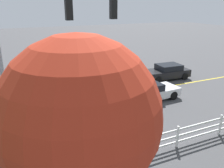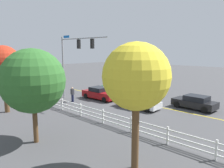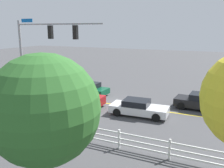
{
  "view_description": "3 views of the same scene",
  "coord_description": "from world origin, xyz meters",
  "px_view_note": "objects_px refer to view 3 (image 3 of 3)",
  "views": [
    {
      "loc": [
        5.51,
        15.24,
        6.71
      ],
      "look_at": [
        -0.44,
        2.29,
        1.84
      ],
      "focal_mm": 37.69,
      "sensor_mm": 36.0,
      "label": 1
    },
    {
      "loc": [
        -16.52,
        19.18,
        5.86
      ],
      "look_at": [
        -0.41,
        2.18,
        2.16
      ],
      "focal_mm": 34.69,
      "sensor_mm": 36.0,
      "label": 2
    },
    {
      "loc": [
        -9.52,
        19.35,
        6.74
      ],
      "look_at": [
        -1.11,
        1.28,
        2.21
      ],
      "focal_mm": 39.08,
      "sensor_mm": 36.0,
      "label": 3
    }
  ],
  "objects_px": {
    "car_1": "(201,102)",
    "tree_2": "(44,110)",
    "car_2": "(78,98)",
    "car_0": "(138,108)",
    "car_3": "(86,88)",
    "pedestrian": "(43,103)"
  },
  "relations": [
    {
      "from": "car_0",
      "to": "pedestrian",
      "type": "relative_size",
      "value": 2.74
    },
    {
      "from": "car_1",
      "to": "pedestrian",
      "type": "relative_size",
      "value": 2.55
    },
    {
      "from": "car_0",
      "to": "car_3",
      "type": "height_order",
      "value": "car_3"
    },
    {
      "from": "car_0",
      "to": "car_2",
      "type": "xyz_separation_m",
      "value": [
        5.7,
        -0.1,
        0.07
      ]
    },
    {
      "from": "car_1",
      "to": "tree_2",
      "type": "xyz_separation_m",
      "value": [
        4.1,
        14.85,
        3.29
      ]
    },
    {
      "from": "pedestrian",
      "to": "car_3",
      "type": "bearing_deg",
      "value": -177.7
    },
    {
      "from": "car_3",
      "to": "pedestrian",
      "type": "relative_size",
      "value": 2.87
    },
    {
      "from": "car_1",
      "to": "car_3",
      "type": "relative_size",
      "value": 0.89
    },
    {
      "from": "car_1",
      "to": "pedestrian",
      "type": "distance_m",
      "value": 13.16
    },
    {
      "from": "car_1",
      "to": "pedestrian",
      "type": "bearing_deg",
      "value": 33.64
    },
    {
      "from": "car_0",
      "to": "car_1",
      "type": "relative_size",
      "value": 1.08
    },
    {
      "from": "car_1",
      "to": "car_3",
      "type": "height_order",
      "value": "car_1"
    },
    {
      "from": "car_0",
      "to": "tree_2",
      "type": "distance_m",
      "value": 11.7
    },
    {
      "from": "pedestrian",
      "to": "tree_2",
      "type": "relative_size",
      "value": 0.28
    },
    {
      "from": "pedestrian",
      "to": "car_0",
      "type": "bearing_deg",
      "value": 115.46
    },
    {
      "from": "car_2",
      "to": "tree_2",
      "type": "xyz_separation_m",
      "value": [
        -5.98,
        11.31,
        3.27
      ]
    },
    {
      "from": "tree_2",
      "to": "car_3",
      "type": "bearing_deg",
      "value": -64.02
    },
    {
      "from": "car_2",
      "to": "pedestrian",
      "type": "xyz_separation_m",
      "value": [
        1.27,
        3.11,
        0.23
      ]
    },
    {
      "from": "car_1",
      "to": "car_0",
      "type": "bearing_deg",
      "value": 43.04
    },
    {
      "from": "car_2",
      "to": "tree_2",
      "type": "relative_size",
      "value": 0.77
    },
    {
      "from": "car_3",
      "to": "pedestrian",
      "type": "bearing_deg",
      "value": 92.88
    },
    {
      "from": "car_2",
      "to": "car_3",
      "type": "relative_size",
      "value": 0.95
    }
  ]
}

